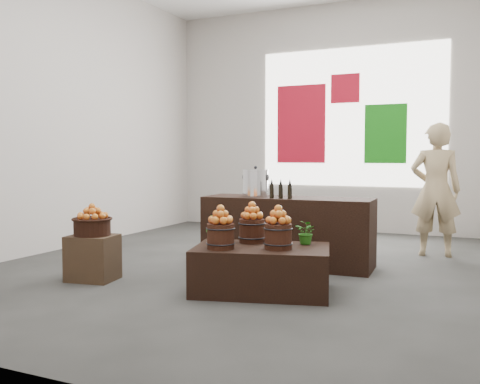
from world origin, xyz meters
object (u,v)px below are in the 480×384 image
at_px(crate, 93,258).
at_px(display_table, 262,270).
at_px(shopper, 436,190).
at_px(counter, 288,231).
at_px(stock_pot_left, 256,184).
at_px(wicker_basket, 92,227).

distance_m(crate, display_table, 1.85).
xyz_separation_m(display_table, shopper, (1.36, 2.72, 0.65)).
distance_m(counter, stock_pot_left, 0.70).
bearing_deg(shopper, wicker_basket, 35.28).
distance_m(wicker_basket, counter, 2.28).
bearing_deg(counter, display_table, -84.24).
bearing_deg(shopper, display_table, 55.50).
height_order(stock_pot_left, shopper, shopper).
distance_m(display_table, stock_pot_left, 1.62).
height_order(crate, shopper, shopper).
height_order(display_table, shopper, shopper).
bearing_deg(counter, shopper, 39.07).
height_order(crate, counter, counter).
bearing_deg(wicker_basket, counter, 44.43).
relative_size(counter, shopper, 1.15).
bearing_deg(crate, wicker_basket, 0.00).
xyz_separation_m(wicker_basket, stock_pot_left, (1.21, 1.57, 0.42)).
bearing_deg(stock_pot_left, shopper, 35.87).
bearing_deg(shopper, counter, 34.03).
relative_size(wicker_basket, display_table, 0.30).
distance_m(crate, counter, 2.28).
height_order(display_table, stock_pot_left, stock_pot_left).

